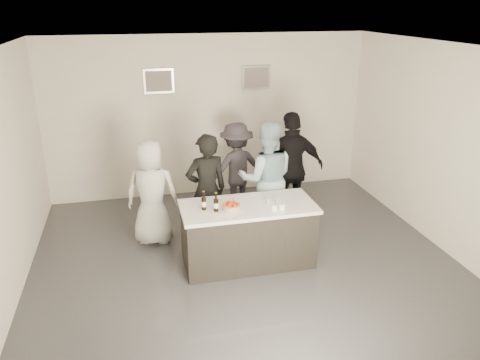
% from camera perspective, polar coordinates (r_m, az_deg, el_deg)
% --- Properties ---
extents(floor, '(6.00, 6.00, 0.00)m').
position_cam_1_polar(floor, '(6.71, 1.01, -10.71)').
color(floor, '#3D3D42').
rests_on(floor, ground).
extents(ceiling, '(6.00, 6.00, 0.00)m').
position_cam_1_polar(ceiling, '(5.74, 1.20, 15.71)').
color(ceiling, white).
extents(wall_back, '(6.00, 0.04, 3.00)m').
position_cam_1_polar(wall_back, '(8.89, -3.78, 7.73)').
color(wall_back, silver).
rests_on(wall_back, ground).
extents(wall_front, '(6.00, 0.04, 3.00)m').
position_cam_1_polar(wall_front, '(3.55, 13.69, -14.50)').
color(wall_front, silver).
rests_on(wall_front, ground).
extents(wall_right, '(0.04, 6.00, 3.00)m').
position_cam_1_polar(wall_right, '(7.38, 24.32, 3.12)').
color(wall_right, silver).
rests_on(wall_right, ground).
extents(picture_left, '(0.54, 0.04, 0.44)m').
position_cam_1_polar(picture_left, '(8.62, -9.88, 11.80)').
color(picture_left, '#B2B2B7').
rests_on(picture_left, wall_back).
extents(picture_right, '(0.54, 0.04, 0.44)m').
position_cam_1_polar(picture_right, '(8.92, 1.99, 12.39)').
color(picture_right, '#B2B2B7').
rests_on(picture_right, wall_back).
extents(bar_counter, '(1.86, 0.86, 0.90)m').
position_cam_1_polar(bar_counter, '(6.64, 0.97, -6.62)').
color(bar_counter, white).
rests_on(bar_counter, ground).
extents(cake, '(0.24, 0.24, 0.07)m').
position_cam_1_polar(cake, '(6.29, -1.06, -3.33)').
color(cake, orange).
rests_on(cake, bar_counter).
extents(beer_bottle_a, '(0.07, 0.07, 0.26)m').
position_cam_1_polar(beer_bottle_a, '(6.28, -4.44, -2.53)').
color(beer_bottle_a, black).
rests_on(beer_bottle_a, bar_counter).
extents(beer_bottle_b, '(0.07, 0.07, 0.26)m').
position_cam_1_polar(beer_bottle_b, '(6.22, -2.94, -2.72)').
color(beer_bottle_b, black).
rests_on(beer_bottle_b, bar_counter).
extents(tumbler_cluster, '(0.19, 0.30, 0.08)m').
position_cam_1_polar(tumbler_cluster, '(6.40, 4.36, -2.93)').
color(tumbler_cluster, gold).
rests_on(tumbler_cluster, bar_counter).
extents(candles, '(0.24, 0.08, 0.01)m').
position_cam_1_polar(candles, '(6.07, -0.67, -4.61)').
color(candles, pink).
rests_on(candles, bar_counter).
extents(person_main_black, '(0.70, 0.53, 1.75)m').
position_cam_1_polar(person_main_black, '(7.02, -4.08, -1.28)').
color(person_main_black, black).
rests_on(person_main_black, ground).
extents(person_main_blue, '(1.01, 0.85, 1.85)m').
position_cam_1_polar(person_main_blue, '(7.33, 3.24, 0.15)').
color(person_main_blue, '#A0C5D1').
rests_on(person_main_blue, ground).
extents(person_guest_left, '(0.90, 0.70, 1.64)m').
position_cam_1_polar(person_guest_left, '(7.19, -10.71, -1.51)').
color(person_guest_left, silver).
rests_on(person_guest_left, ground).
extents(person_guest_right, '(1.14, 0.52, 1.90)m').
position_cam_1_polar(person_guest_right, '(7.73, 6.29, 1.35)').
color(person_guest_right, black).
rests_on(person_guest_right, ground).
extents(person_guest_back, '(1.14, 0.80, 1.62)m').
position_cam_1_polar(person_guest_back, '(8.14, -0.43, 1.46)').
color(person_guest_back, '#322E36').
rests_on(person_guest_back, ground).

